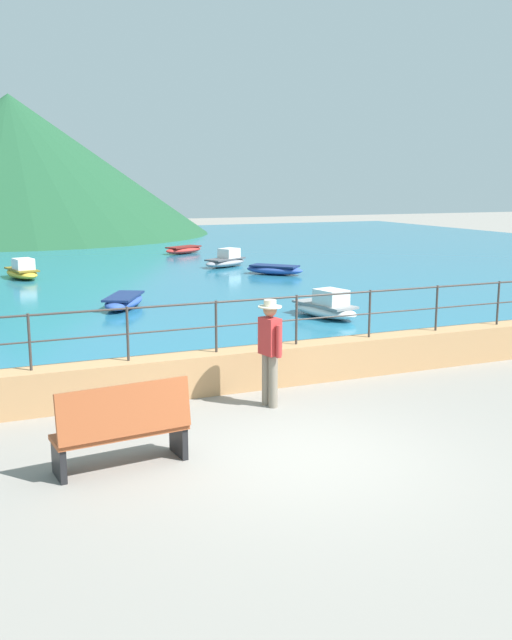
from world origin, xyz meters
TOP-DOWN VIEW (x-y plane):
  - ground_plane at (0.00, 0.00)m, footprint 120.00×120.00m
  - promenade_wall at (0.00, 3.20)m, footprint 20.00×0.56m
  - railing at (0.00, 3.20)m, footprint 18.44×0.04m
  - lake_water at (0.00, 25.84)m, footprint 64.00×44.32m
  - hill_main at (-0.06, 43.18)m, footprint 26.36×26.36m
  - bench_main at (-2.25, 0.47)m, footprint 1.75×0.72m
  - person_walking at (0.51, 2.09)m, footprint 0.38×0.56m
  - boat_0 at (7.31, 16.79)m, footprint 2.22×2.30m
  - boat_1 at (-1.79, 19.41)m, footprint 1.36×2.44m
  - boat_2 at (4.91, 8.26)m, footprint 1.37×2.44m
  - boat_4 at (6.50, 25.96)m, footprint 2.45×1.90m
  - boat_5 at (0.29, 11.75)m, footprint 1.87×2.45m
  - boat_6 at (6.48, 19.90)m, footprint 2.44×1.93m

SIDE VIEW (x-z plane):
  - ground_plane at x=0.00m, z-range 0.00..0.00m
  - lake_water at x=0.00m, z-range 0.00..0.06m
  - boat_0 at x=7.31m, z-range 0.08..0.44m
  - boat_4 at x=6.50m, z-range 0.08..0.44m
  - boat_5 at x=0.29m, z-range 0.08..0.44m
  - boat_1 at x=-1.79m, z-range -0.05..0.71m
  - boat_2 at x=4.91m, z-range -0.05..0.71m
  - boat_6 at x=6.48m, z-range -0.05..0.71m
  - promenade_wall at x=0.00m, z-range 0.00..0.70m
  - bench_main at x=-2.25m, z-range -0.01..1.12m
  - person_walking at x=0.51m, z-range 0.10..1.85m
  - railing at x=0.00m, z-range 0.86..1.76m
  - hill_main at x=-0.06m, z-range 0.00..9.32m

